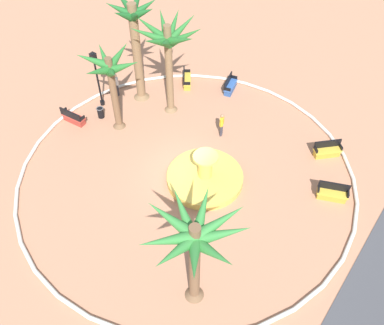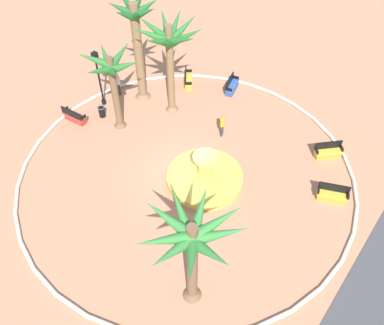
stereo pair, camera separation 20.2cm
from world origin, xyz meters
The scene contains 16 objects.
ground_plane centered at (0.00, 0.00, 0.00)m, with size 80.00×80.00×0.00m, color tan.
plaza_curb centered at (0.00, 0.00, 0.10)m, with size 18.66×18.66×0.20m, color silver.
fountain centered at (-0.13, 1.16, 0.29)m, with size 4.19×4.19×1.93m.
palm_tree_near_fountain centered at (-3.63, -6.63, 4.69)m, with size 3.16×3.23×6.82m.
palm_tree_by_curb centered at (-0.54, -5.78, 3.87)m, with size 3.76×3.62×5.16m.
palm_tree_mid_plaza centered at (-3.78, -4.21, 4.81)m, with size 4.26×4.36×6.20m.
palm_tree_far_side centered at (5.54, 4.68, 4.28)m, with size 4.12×4.18×5.46m.
bench_east centered at (-7.83, -2.27, 0.35)m, with size 1.68×0.92×1.00m.
bench_west centered at (-6.58, -5.07, 0.35)m, with size 1.57×1.37×1.00m.
bench_north centered at (0.90, -8.29, 0.35)m, with size 0.66×1.64×1.00m.
bench_southeast centered at (-3.18, 7.22, 0.35)m, with size 1.10×1.67×1.00m.
bench_southwest centered at (-5.98, 5.67, 0.35)m, with size 1.50×1.47×1.00m.
lamppost centered at (-1.44, -8.16, 2.35)m, with size 0.32×0.32×4.01m.
trash_bin centered at (-0.49, -7.30, 0.39)m, with size 0.46×0.46×0.73m.
person_cyclist_helmet centered at (-2.84, -8.10, 0.93)m, with size 0.29×0.51×1.66m.
person_cyclist_photo centered at (-3.73, -0.21, 0.91)m, with size 0.50×0.31×1.62m.
Camera 1 is at (12.05, 9.50, 17.10)m, focal length 38.24 mm.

